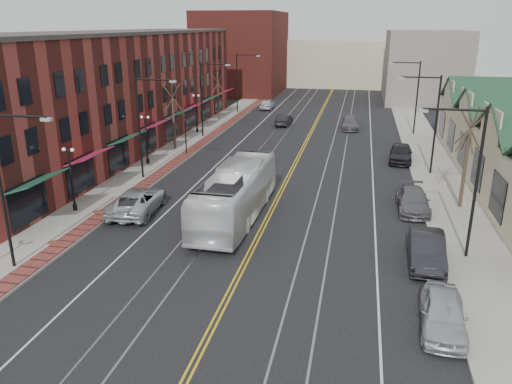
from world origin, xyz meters
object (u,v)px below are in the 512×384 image
at_px(parked_suv, 137,201).
at_px(parked_car_a, 443,313).
at_px(transit_bus, 236,193).
at_px(parked_car_c, 413,200).
at_px(parked_car_b, 427,250).
at_px(parked_car_d, 401,153).

bearing_deg(parked_suv, parked_car_a, 145.82).
relative_size(transit_bus, parked_car_c, 2.44).
distance_m(parked_suv, parked_car_a, 20.54).
bearing_deg(parked_car_b, parked_car_d, 92.44).
relative_size(parked_car_b, parked_car_d, 1.01).
relative_size(parked_suv, parked_car_a, 1.33).
bearing_deg(parked_car_d, transit_bus, -120.08).
relative_size(parked_suv, parked_car_c, 1.18).
distance_m(parked_car_c, parked_car_d, 12.79).
bearing_deg(parked_suv, parked_car_b, 162.63).
bearing_deg(parked_car_d, parked_car_c, -85.72).
relative_size(parked_car_a, parked_car_d, 0.90).
height_order(transit_bus, parked_car_b, transit_bus).
bearing_deg(transit_bus, parked_car_a, 138.73).
distance_m(transit_bus, parked_car_a, 15.37).
height_order(parked_suv, parked_car_c, parked_suv).
xyz_separation_m(parked_car_b, parked_car_c, (0.00, 8.04, -0.09)).
distance_m(parked_car_b, parked_car_d, 20.83).
xyz_separation_m(parked_car_a, parked_car_c, (0.00, 14.11, -0.03)).
xyz_separation_m(parked_car_a, parked_car_b, (0.00, 6.08, 0.06)).
xyz_separation_m(parked_suv, parked_car_c, (17.96, 4.15, -0.09)).
relative_size(parked_car_a, parked_car_b, 0.89).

